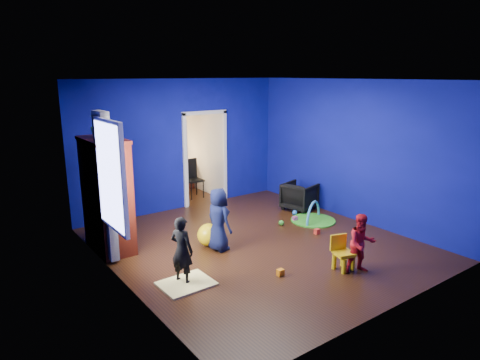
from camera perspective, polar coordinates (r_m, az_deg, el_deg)
floor at (r=7.82m, az=2.32°, el=-8.55°), size 5.00×5.50×0.01m
ceiling at (r=7.23m, az=2.55°, el=13.20°), size 5.00×5.50×0.01m
wall_back at (r=9.66m, az=-7.79°, el=4.64°), size 5.00×0.02×2.90m
wall_front at (r=5.58m, az=20.30°, el=-3.02°), size 5.00×0.02×2.90m
wall_left at (r=6.19m, az=-16.01°, el=-1.04°), size 0.02×5.50×2.90m
wall_right at (r=9.13m, az=14.84°, el=3.77°), size 0.02×5.50×2.90m
alcove at (r=10.73m, az=-7.17°, el=4.51°), size 1.00×1.75×2.50m
armchair at (r=9.75m, az=7.94°, el=-2.14°), size 0.83×0.82×0.62m
child_black at (r=6.34m, az=-7.76°, el=-9.25°), size 0.38×0.44×1.02m
child_navy at (r=7.41m, az=-2.88°, el=-5.28°), size 0.40×0.57×1.11m
toddler_red at (r=6.88m, az=15.88°, el=-8.15°), size 0.56×0.52×0.93m
vase at (r=7.17m, az=-17.17°, el=5.86°), size 0.24×0.24×0.20m
potted_plant at (r=7.65m, az=-18.53°, el=7.05°), size 0.27×0.27×0.42m
tv_armoire at (r=7.66m, az=-17.33°, el=-1.93°), size 0.58×1.14×1.96m
crt_tv at (r=7.66m, az=-17.07°, el=-1.60°), size 0.46×0.70×0.54m
yellow_blanket at (r=6.48m, az=-7.18°, el=-13.56°), size 0.76×0.61×0.03m
hopper_ball at (r=7.71m, az=-4.19°, el=-7.31°), size 0.41×0.41×0.41m
kid_chair at (r=6.97m, az=13.68°, el=-9.65°), size 0.35×0.35×0.50m
play_mat at (r=9.12m, az=9.70°, el=-5.32°), size 0.93×0.93×0.02m
toy_arch at (r=9.12m, az=9.71°, el=-5.28°), size 0.76×0.42×0.83m
window_left at (r=6.50m, az=-17.02°, el=0.49°), size 0.03×0.95×1.55m
curtain at (r=7.11m, az=-17.46°, el=-0.90°), size 0.14×0.42×2.40m
doorway at (r=10.02m, az=-4.70°, el=2.74°), size 1.16×0.10×2.10m
study_desk at (r=11.45m, az=-8.58°, el=0.60°), size 0.88×0.44×0.75m
desk_monitor at (r=11.44m, az=-8.97°, el=3.51°), size 0.40×0.05×0.32m
desk_lamp at (r=11.27m, az=-10.09°, el=3.20°), size 0.14×0.14×0.14m
folding_chair at (r=10.61m, az=-6.19°, el=0.08°), size 0.40×0.40×0.92m
book_shelf at (r=11.29m, az=-9.15°, el=8.85°), size 0.88×0.24×0.04m
toy_0 at (r=8.41m, az=10.24°, el=-6.76°), size 0.10×0.08×0.10m
toy_1 at (r=9.43m, az=7.30°, el=-4.31°), size 0.11×0.11×0.11m
toy_2 at (r=6.70m, az=5.41°, el=-12.17°), size 0.10×0.08×0.10m
toy_3 at (r=8.77m, az=5.52°, el=-5.68°), size 0.11×0.11×0.11m
toy_4 at (r=9.04m, az=7.33°, el=-5.16°), size 0.10×0.08×0.10m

